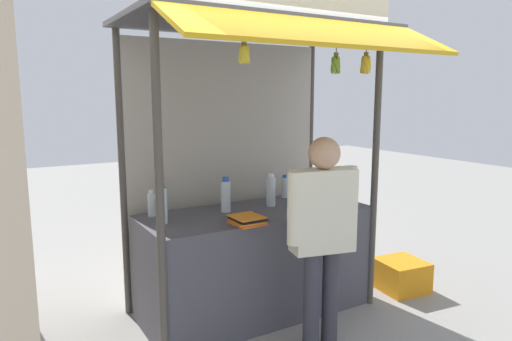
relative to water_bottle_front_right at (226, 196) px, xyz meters
name	(u,v)px	position (x,y,z in m)	size (l,w,h in m)	color
ground_plane	(256,310)	(0.23, -0.11, -1.05)	(20.00, 20.00, 0.00)	gray
stall_counter	(256,261)	(0.23, -0.11, -0.60)	(1.96, 0.80, 0.91)	#4C4C56
stall_structure	(247,116)	(0.23, 0.04, 0.67)	(2.16, 1.68, 2.81)	#4C4742
water_bottle_front_right	(226,196)	(0.00, 0.00, 0.00)	(0.08, 0.08, 0.30)	silver
water_bottle_far_left	(285,187)	(0.74, 0.20, -0.04)	(0.06, 0.06, 0.22)	silver
water_bottle_rear_center	(151,204)	(-0.59, 0.16, -0.04)	(0.06, 0.06, 0.22)	silver
water_bottle_mid_right	(271,191)	(0.44, -0.03, 0.00)	(0.08, 0.08, 0.30)	silver
water_bottle_front_left	(162,205)	(-0.59, -0.08, 0.01)	(0.09, 0.09, 0.32)	silver
magazine_stack_center	(247,220)	(-0.03, -0.42, -0.11)	(0.26, 0.28, 0.06)	orange
magazine_stack_left	(318,208)	(0.67, -0.41, -0.11)	(0.23, 0.24, 0.07)	blue
banana_bunch_inner_right	(366,65)	(0.96, -0.60, 1.08)	(0.10, 0.10, 0.27)	#332D23
banana_bunch_leftmost	(336,65)	(0.65, -0.61, 1.07)	(0.09, 0.10, 0.28)	#332D23
banana_bunch_inner_left	(244,54)	(-0.15, -0.61, 1.11)	(0.10, 0.09, 0.23)	#332D23
vendor_person	(323,224)	(0.34, -0.88, -0.09)	(0.61, 0.29, 1.60)	#383842
plastic_crate	(401,275)	(1.69, -0.44, -0.90)	(0.42, 0.42, 0.29)	orange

